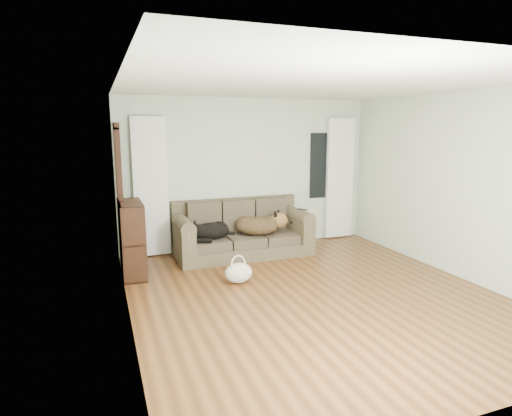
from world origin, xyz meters
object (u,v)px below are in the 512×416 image
object	(u,v)px
sofa	(243,229)
dog_shepherd	(259,226)
dog_black_lab	(209,231)
bookshelf	(132,241)
tote_bag	(238,272)

from	to	relation	value
sofa	dog_shepherd	size ratio (longest dim) A/B	3.02
dog_black_lab	bookshelf	bearing A→B (deg)	-168.38
sofa	dog_shepherd	xyz separation A→B (m)	(0.26, -0.08, 0.04)
dog_black_lab	tote_bag	size ratio (longest dim) A/B	1.62
dog_shepherd	bookshelf	world-z (taller)	bookshelf
dog_black_lab	sofa	bearing A→B (deg)	6.92
dog_shepherd	tote_bag	xyz separation A→B (m)	(-0.74, -1.16, -0.33)
dog_shepherd	bookshelf	distance (m)	2.08
sofa	tote_bag	size ratio (longest dim) A/B	5.79
sofa	bookshelf	world-z (taller)	bookshelf
sofa	dog_black_lab	distance (m)	0.61
dog_black_lab	tote_bag	world-z (taller)	dog_black_lab
dog_black_lab	dog_shepherd	xyz separation A→B (m)	(0.86, 0.01, 0.01)
tote_bag	sofa	bearing A→B (deg)	68.56
dog_black_lab	dog_shepherd	world-z (taller)	dog_shepherd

